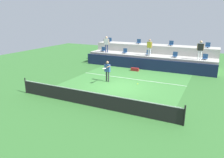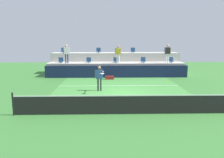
# 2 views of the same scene
# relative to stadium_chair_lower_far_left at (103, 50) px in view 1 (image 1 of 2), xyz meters

# --- Properties ---
(ground_plane) EXTENTS (40.00, 40.00, 0.00)m
(ground_plane) POSITION_rel_stadium_chair_lower_far_left_xyz_m (5.30, -7.23, -1.46)
(ground_plane) COLOR #336B2D
(court_inner_paint) EXTENTS (9.00, 10.00, 0.01)m
(court_inner_paint) POSITION_rel_stadium_chair_lower_far_left_xyz_m (5.30, -6.23, -1.46)
(court_inner_paint) COLOR #3D7F38
(court_inner_paint) RESTS_ON ground_plane
(court_service_line) EXTENTS (9.00, 0.06, 0.00)m
(court_service_line) POSITION_rel_stadium_chair_lower_far_left_xyz_m (5.30, -4.83, -1.46)
(court_service_line) COLOR white
(court_service_line) RESTS_ON ground_plane
(tennis_net) EXTENTS (10.48, 0.08, 1.07)m
(tennis_net) POSITION_rel_stadium_chair_lower_far_left_xyz_m (5.30, -11.23, -0.97)
(tennis_net) COLOR black
(tennis_net) RESTS_ON ground_plane
(sponsor_backboard) EXTENTS (13.00, 0.16, 1.10)m
(sponsor_backboard) POSITION_rel_stadium_chair_lower_far_left_xyz_m (5.30, -1.23, -0.91)
(sponsor_backboard) COLOR #141E42
(sponsor_backboard) RESTS_ON ground_plane
(seating_tier_lower) EXTENTS (13.00, 1.80, 1.25)m
(seating_tier_lower) POSITION_rel_stadium_chair_lower_far_left_xyz_m (5.30, 0.07, -0.84)
(seating_tier_lower) COLOR #ADAAA3
(seating_tier_lower) RESTS_ON ground_plane
(seating_tier_upper) EXTENTS (13.00, 1.80, 2.10)m
(seating_tier_upper) POSITION_rel_stadium_chair_lower_far_left_xyz_m (5.30, 1.87, -0.41)
(seating_tier_upper) COLOR #ADAAA3
(seating_tier_upper) RESTS_ON ground_plane
(stadium_chair_lower_far_left) EXTENTS (0.44, 0.40, 0.52)m
(stadium_chair_lower_far_left) POSITION_rel_stadium_chair_lower_far_left_xyz_m (0.00, 0.00, 0.00)
(stadium_chair_lower_far_left) COLOR #2D2D33
(stadium_chair_lower_far_left) RESTS_ON seating_tier_lower
(stadium_chair_lower_left) EXTENTS (0.44, 0.40, 0.52)m
(stadium_chair_lower_left) POSITION_rel_stadium_chair_lower_far_left_xyz_m (2.67, 0.00, 0.00)
(stadium_chair_lower_left) COLOR #2D2D33
(stadium_chair_lower_left) RESTS_ON seating_tier_lower
(stadium_chair_lower_center) EXTENTS (0.44, 0.40, 0.52)m
(stadium_chair_lower_center) POSITION_rel_stadium_chair_lower_far_left_xyz_m (5.26, 0.00, 0.00)
(stadium_chair_lower_center) COLOR #2D2D33
(stadium_chair_lower_center) RESTS_ON seating_tier_lower
(stadium_chair_lower_right) EXTENTS (0.44, 0.40, 0.52)m
(stadium_chair_lower_right) POSITION_rel_stadium_chair_lower_far_left_xyz_m (7.92, 0.00, 0.00)
(stadium_chair_lower_right) COLOR #2D2D33
(stadium_chair_lower_right) RESTS_ON seating_tier_lower
(stadium_chair_lower_far_right) EXTENTS (0.44, 0.40, 0.52)m
(stadium_chair_lower_far_right) POSITION_rel_stadium_chair_lower_far_left_xyz_m (10.61, 0.00, 0.00)
(stadium_chair_lower_far_right) COLOR #2D2D33
(stadium_chair_lower_far_right) RESTS_ON seating_tier_lower
(stadium_chair_upper_far_left) EXTENTS (0.44, 0.40, 0.52)m
(stadium_chair_upper_far_left) POSITION_rel_stadium_chair_lower_far_left_xyz_m (-0.08, 1.80, 0.85)
(stadium_chair_upper_far_left) COLOR #2D2D33
(stadium_chair_upper_far_left) RESTS_ON seating_tier_upper
(stadium_chair_upper_left) EXTENTS (0.44, 0.40, 0.52)m
(stadium_chair_upper_left) POSITION_rel_stadium_chair_lower_far_left_xyz_m (3.55, 1.80, 0.85)
(stadium_chair_upper_left) COLOR #2D2D33
(stadium_chair_upper_left) RESTS_ON seating_tier_upper
(stadium_chair_upper_right) EXTENTS (0.44, 0.40, 0.52)m
(stadium_chair_upper_right) POSITION_rel_stadium_chair_lower_far_left_xyz_m (7.12, 1.80, 0.85)
(stadium_chair_upper_right) COLOR #2D2D33
(stadium_chair_upper_right) RESTS_ON seating_tier_upper
(stadium_chair_upper_far_right) EXTENTS (0.44, 0.40, 0.52)m
(stadium_chair_upper_far_right) POSITION_rel_stadium_chair_lower_far_left_xyz_m (10.63, 1.80, 0.85)
(stadium_chair_upper_far_right) COLOR #2D2D33
(stadium_chair_upper_far_right) RESTS_ON seating_tier_upper
(tennis_player) EXTENTS (0.64, 1.21, 1.69)m
(tennis_player) POSITION_rel_stadium_chair_lower_far_left_xyz_m (3.89, -6.46, -0.43)
(tennis_player) COLOR #2D2D33
(tennis_player) RESTS_ON ground_plane
(spectator_in_grey) EXTENTS (0.60, 0.28, 1.74)m
(spectator_in_grey) POSITION_rel_stadium_chair_lower_far_left_xyz_m (0.65, -0.38, 0.84)
(spectator_in_grey) COLOR navy
(spectator_in_grey) RESTS_ON seating_tier_lower
(spectator_leaning_on_rail) EXTENTS (0.58, 0.28, 1.66)m
(spectator_leaning_on_rail) POSITION_rel_stadium_chair_lower_far_left_xyz_m (5.45, -0.38, 0.78)
(spectator_leaning_on_rail) COLOR white
(spectator_leaning_on_rail) RESTS_ON seating_tier_lower
(spectator_in_white) EXTENTS (0.61, 0.26, 1.75)m
(spectator_in_white) POSITION_rel_stadium_chair_lower_far_left_xyz_m (10.15, -0.38, 0.84)
(spectator_in_white) COLOR white
(spectator_in_white) RESTS_ON seating_tier_lower
(tennis_ball) EXTENTS (0.07, 0.07, 0.07)m
(tennis_ball) POSITION_rel_stadium_chair_lower_far_left_xyz_m (7.61, -9.80, -0.16)
(tennis_ball) COLOR #CCE033
(equipment_bag) EXTENTS (0.76, 0.28, 0.30)m
(equipment_bag) POSITION_rel_stadium_chair_lower_far_left_xyz_m (4.63, -2.12, -1.31)
(equipment_bag) COLOR maroon
(equipment_bag) RESTS_ON ground_plane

